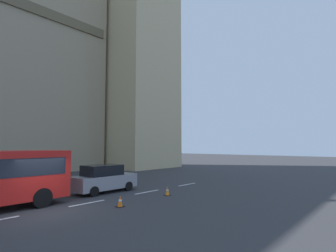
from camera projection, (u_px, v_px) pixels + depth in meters
ground_plane at (46, 211)px, 12.81m from camera, size 160.00×160.00×0.00m
sedan_lead at (104, 179)px, 18.03m from camera, size 4.40×1.86×1.85m
traffic_cone_west at (120, 201)px, 13.68m from camera, size 0.36×0.36×0.58m
traffic_cone_middle at (167, 191)px, 16.81m from camera, size 0.36×0.36×0.58m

